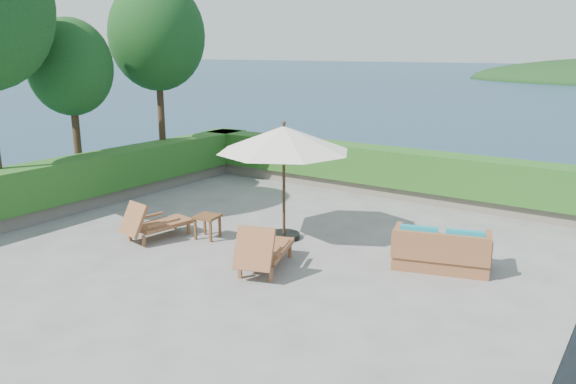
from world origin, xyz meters
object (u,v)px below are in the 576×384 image
Objects in this scene: patio_umbrella at (284,140)px; lounge_left at (154,223)px; wicker_loveseat at (441,252)px; lounge_right at (263,250)px; side_table at (207,219)px.

patio_umbrella is 3.35m from lounge_left.
patio_umbrella is 3.90m from wicker_loveseat.
patio_umbrella is at bearing 167.06° from wicker_loveseat.
lounge_right reaches higher than wicker_loveseat.
side_table is 4.94m from wicker_loveseat.
wicker_loveseat is at bearing 27.11° from lounge_left.
lounge_right reaches higher than lounge_left.
lounge_left is at bearing -178.61° from wicker_loveseat.
lounge_left reaches higher than wicker_loveseat.
wicker_loveseat is at bearing 16.90° from lounge_right.
lounge_right is at bearing 7.55° from lounge_left.
side_table is (-2.11, 0.78, 0.02)m from lounge_right.
lounge_left is 2.84× the size of side_table.
lounge_left is (-2.30, -1.65, -1.80)m from patio_umbrella.
lounge_left reaches higher than side_table.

